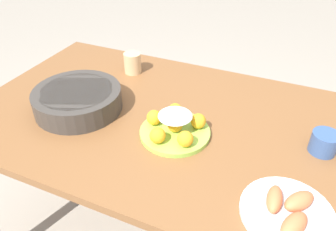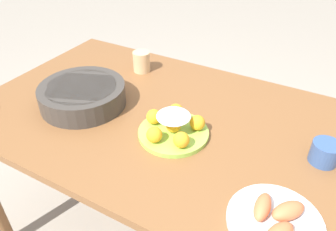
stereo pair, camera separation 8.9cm
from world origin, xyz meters
name	(u,v)px [view 1 (the left image)]	position (x,y,z in m)	size (l,w,h in m)	color
dining_table	(162,137)	(0.00, 0.00, 0.66)	(1.41, 0.88, 0.75)	brown
cake_plate	(175,127)	(-0.09, 0.08, 0.78)	(0.24, 0.24, 0.09)	#99CC4C
serving_bowl	(78,99)	(0.30, 0.08, 0.80)	(0.32, 0.32, 0.08)	#3D3833
seafood_platter	(288,211)	(-0.48, 0.27, 0.77)	(0.24, 0.24, 0.06)	silver
cup_near	(133,63)	(0.26, -0.26, 0.80)	(0.08, 0.08, 0.09)	#DBB27F
cup_far	(324,143)	(-0.55, -0.03, 0.79)	(0.08, 0.08, 0.07)	#38568E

